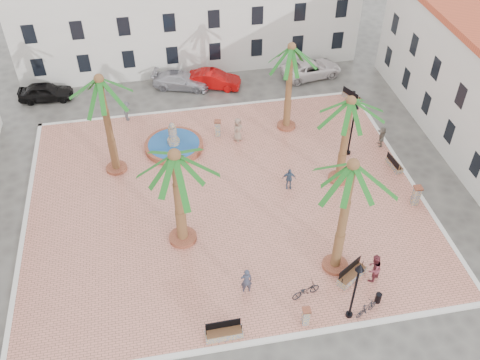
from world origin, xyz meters
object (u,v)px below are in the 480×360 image
Objects in this scene: litter_bin at (378,298)px; car_silver at (181,80)px; bollard_e at (416,195)px; cyclist_a at (246,281)px; cyclist_b at (374,268)px; bicycle_a at (306,290)px; bicycle_b at (366,308)px; car_white at (311,69)px; bench_se at (352,275)px; lamppost_s at (357,282)px; palm_ne at (291,57)px; lamppost_e at (353,120)px; bench_ne at (352,97)px; bollard_se at (306,316)px; palm_e at (350,111)px; pedestrian_north at (127,111)px; bollard_n at (218,128)px; car_black at (45,92)px; pedestrian_fountain_b at (289,179)px; pedestrian_east at (382,136)px; fountain at (174,145)px; palm_nw at (101,90)px; pedestrian_fountain_a at (238,130)px; palm_s at (351,178)px; bench_e at (394,164)px; palm_sw at (176,168)px; car_red at (214,79)px; bench_s at (224,333)px.

car_silver is at bearing 108.70° from litter_bin.
cyclist_a is at bearing -158.43° from bollard_e.
bicycle_a is at bearing -28.61° from cyclist_b.
car_white is at bearing -34.66° from bicycle_b.
car_silver is (-4.48, 23.36, 0.11)m from bicycle_a.
bench_se is 0.47× the size of lamppost_s.
palm_ne is at bearing -25.72° from bicycle_a.
bench_se is 11.95m from lamppost_e.
bollard_se reaches higher than bench_ne.
palm_e is 18.02m from pedestrian_north.
palm_ne reaches higher than palm_e.
car_black is (-13.36, 7.91, -0.11)m from bollard_n.
pedestrian_fountain_b is 1.02× the size of pedestrian_east.
fountain is at bearing -84.47° from pedestrian_east.
car_black is at bearing 118.21° from palm_nw.
litter_bin is 14.47m from pedestrian_east.
bicycle_a is 0.35× the size of car_silver.
bollard_n is 0.72× the size of pedestrian_fountain_a.
palm_e reaches higher than pedestrian_east.
pedestrian_fountain_b reaches higher than bicycle_b.
pedestrian_east is (9.32, 12.24, 0.34)m from bicycle_a.
lamppost_s is at bearing -147.91° from car_silver.
bollard_e reaches higher than bench_ne.
bollard_se is at bearing 154.09° from car_white.
car_silver is (-6.77, 21.66, -6.38)m from palm_s.
fountain is at bearing 64.67° from bench_e.
bollard_n is 0.31× the size of car_black.
palm_ne is 4.24× the size of bench_e.
palm_sw is at bearing -131.87° from palm_ne.
palm_sw is 11.83m from palm_e.
palm_ne is at bearing 38.88° from bench_e.
car_silver reaches higher than bench_se.
pedestrian_north is at bearing 102.16° from palm_sw.
palm_ne reaches higher than litter_bin.
palm_nw is at bearing 134.62° from litter_bin.
palm_e is 10.23× the size of litter_bin.
bench_e is 0.94× the size of cyclist_a.
litter_bin is at bearing -138.51° from car_black.
car_red reaches higher than litter_bin.
lamppost_s is 2.39× the size of cyclist_a.
cyclist_b is 1.03× the size of pedestrian_fountain_a.
lamppost_s is 2.61× the size of pedestrian_north.
bicycle_a is at bearing -81.00° from bollard_n.
cyclist_b reaches higher than pedestrian_east.
bench_s is 17.55m from bollard_n.
bollard_se is 0.23× the size of car_white.
lamppost_s reaches higher than car_black.
lamppost_e is 2.32× the size of pedestrian_fountain_a.
cyclist_a is 1.11× the size of pedestrian_fountain_b.
bench_se reaches higher than bench_s.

